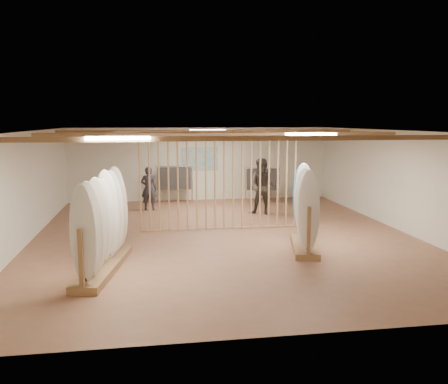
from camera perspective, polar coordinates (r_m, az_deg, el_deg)
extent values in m
plane|color=#9A664A|center=(12.74, 0.00, -5.34)|extent=(12.00, 12.00, 0.00)
plane|color=gray|center=(12.37, 0.00, 7.35)|extent=(12.00, 12.00, 0.00)
plane|color=white|center=(18.39, -2.92, 3.38)|extent=(12.00, 0.00, 12.00)
plane|color=white|center=(6.72, 8.05, -5.88)|extent=(12.00, 0.00, 12.00)
plane|color=white|center=(12.71, -22.87, 0.37)|extent=(0.00, 12.00, 12.00)
plane|color=white|center=(14.14, 20.44, 1.27)|extent=(0.00, 12.00, 12.00)
cube|color=#9C7247|center=(12.37, 0.00, 6.98)|extent=(9.50, 6.12, 0.10)
cube|color=white|center=(12.37, 0.00, 7.07)|extent=(1.20, 0.35, 0.06)
cylinder|color=tan|center=(13.13, -10.08, 1.16)|extent=(0.05, 0.05, 2.78)
cylinder|color=tan|center=(13.12, -8.95, 1.18)|extent=(0.05, 0.05, 2.78)
cylinder|color=tan|center=(13.13, -7.83, 1.21)|extent=(0.05, 0.05, 2.78)
cylinder|color=tan|center=(13.13, -6.70, 1.23)|extent=(0.05, 0.05, 2.78)
cylinder|color=tan|center=(13.15, -5.57, 1.26)|extent=(0.05, 0.05, 2.78)
cylinder|color=tan|center=(13.16, -4.44, 1.28)|extent=(0.05, 0.05, 2.78)
cylinder|color=tan|center=(13.19, -3.32, 1.31)|extent=(0.05, 0.05, 2.78)
cylinder|color=tan|center=(13.21, -2.21, 1.33)|extent=(0.05, 0.05, 2.78)
cylinder|color=tan|center=(13.25, -1.09, 1.35)|extent=(0.05, 0.05, 2.78)
cylinder|color=tan|center=(13.28, 0.01, 1.38)|extent=(0.05, 0.05, 2.78)
cylinder|color=tan|center=(13.33, 1.11, 1.40)|extent=(0.05, 0.05, 2.78)
cylinder|color=tan|center=(13.37, 2.20, 1.42)|extent=(0.05, 0.05, 2.78)
cylinder|color=tan|center=(13.43, 3.29, 1.44)|extent=(0.05, 0.05, 2.78)
cylinder|color=tan|center=(13.48, 4.36, 1.46)|extent=(0.05, 0.05, 2.78)
cylinder|color=tan|center=(13.54, 5.43, 1.48)|extent=(0.05, 0.05, 2.78)
cylinder|color=tan|center=(13.61, 6.49, 1.50)|extent=(0.05, 0.05, 2.78)
cylinder|color=tan|center=(13.68, 7.53, 1.51)|extent=(0.05, 0.05, 2.78)
cylinder|color=tan|center=(13.76, 8.57, 1.53)|extent=(0.05, 0.05, 2.78)
cube|color=teal|center=(18.36, -2.92, 3.99)|extent=(1.40, 0.03, 0.90)
cube|color=#9C7247|center=(10.19, -14.25, -8.76)|extent=(1.05, 2.92, 0.15)
cylinder|color=black|center=(9.96, -14.45, -3.66)|extent=(0.51, 2.77, 0.01)
ellipsoid|color=white|center=(8.79, -16.63, -4.87)|extent=(0.48, 0.14, 1.85)
ellipsoid|color=white|center=(9.17, -15.85, -4.28)|extent=(0.48, 0.14, 1.85)
ellipsoid|color=white|center=(9.56, -15.13, -3.74)|extent=(0.48, 0.14, 1.85)
ellipsoid|color=white|center=(9.94, -14.47, -3.24)|extent=(0.48, 0.14, 1.85)
ellipsoid|color=white|center=(10.33, -13.85, -2.77)|extent=(0.48, 0.14, 1.85)
ellipsoid|color=white|center=(10.72, -13.29, -2.34)|extent=(0.48, 0.14, 1.85)
ellipsoid|color=silver|center=(11.11, -12.76, -1.95)|extent=(0.48, 0.14, 1.85)
cube|color=#9C7247|center=(11.70, 9.64, -6.35)|extent=(1.06, 2.20, 0.15)
cylinder|color=black|center=(11.50, 9.76, -1.82)|extent=(0.51, 2.02, 0.01)
ellipsoid|color=white|center=(10.64, 10.15, -2.26)|extent=(0.49, 0.18, 1.88)
ellipsoid|color=white|center=(11.06, 9.95, -1.84)|extent=(0.49, 0.18, 1.88)
ellipsoid|color=white|center=(11.48, 9.77, -1.45)|extent=(0.49, 0.18, 1.88)
ellipsoid|color=silver|center=(11.91, 9.60, -1.08)|extent=(0.49, 0.18, 1.88)
ellipsoid|color=#2D8CD1|center=(12.34, 9.44, -0.75)|extent=(0.49, 0.18, 1.88)
cylinder|color=silver|center=(17.72, -6.05, 3.09)|extent=(1.34, 0.05, 0.03)
cube|color=black|center=(17.77, -6.03, 1.63)|extent=(1.25, 0.36, 0.81)
cylinder|color=silver|center=(17.80, -6.02, 0.95)|extent=(0.03, 0.03, 1.43)
cylinder|color=silver|center=(17.73, 4.69, 2.87)|extent=(1.21, 0.43, 0.03)
cube|color=black|center=(17.78, 4.68, 1.50)|extent=(1.21, 0.67, 0.77)
cylinder|color=silver|center=(17.80, 4.67, 0.85)|extent=(0.03, 0.03, 1.36)
imported|color=#2C2B34|center=(16.47, -9.04, 0.77)|extent=(0.70, 0.54, 1.71)
imported|color=#36312A|center=(15.47, 4.66, 1.08)|extent=(1.28, 1.19, 2.11)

